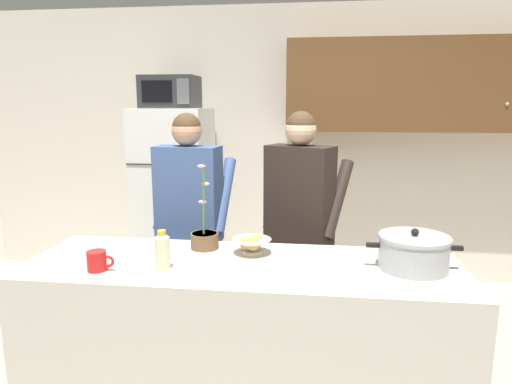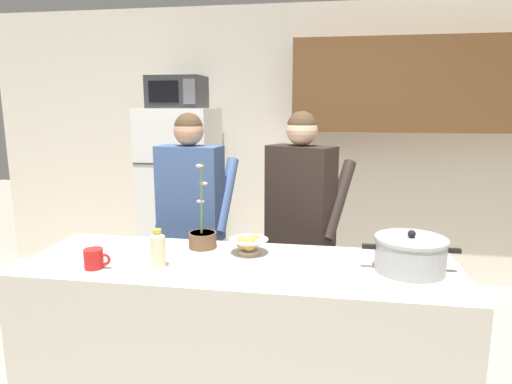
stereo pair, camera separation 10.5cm
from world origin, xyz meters
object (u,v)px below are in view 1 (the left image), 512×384
microwave (170,92)px  bottle_near_edge (162,250)px  bread_bowl (252,244)px  refrigerator (175,199)px  cooking_pot (414,252)px  person_by_sink (300,209)px  person_near_pot (189,207)px  coffee_mug (97,261)px  potted_orchid (205,237)px

microwave → bottle_near_edge: (0.56, -1.95, -0.79)m
bread_bowl → bottle_near_edge: 0.47m
refrigerator → bottle_near_edge: (0.56, -1.97, 0.18)m
cooking_pot → bread_bowl: bearing=171.5°
cooking_pot → bread_bowl: cooking_pot is taller
person_by_sink → person_near_pot: bearing=-179.6°
person_near_pot → person_by_sink: bearing=0.4°
refrigerator → person_near_pot: (0.45, -1.12, 0.19)m
refrigerator → cooking_pot: bearing=-46.5°
person_by_sink → bread_bowl: person_by_sink is taller
person_by_sink → coffee_mug: 1.30m
person_near_pot → bottle_near_edge: (0.10, -0.85, -0.01)m
bottle_near_edge → person_near_pot: bearing=96.9°
person_near_pot → potted_orchid: person_near_pot is taller
refrigerator → coffee_mug: (0.26, -2.03, 0.14)m
person_by_sink → coffee_mug: person_by_sink is taller
bottle_near_edge → potted_orchid: bearing=69.4°
bread_bowl → cooking_pot: bearing=-8.5°
microwave → potted_orchid: bearing=-67.3°
refrigerator → coffee_mug: bearing=-82.7°
cooking_pot → coffee_mug: cooking_pot is taller
microwave → potted_orchid: 1.94m
bread_bowl → bottle_near_edge: size_ratio=1.08×
cooking_pot → coffee_mug: 1.49m
refrigerator → bread_bowl: size_ratio=8.13×
refrigerator → person_by_sink: refrigerator is taller
cooking_pot → person_near_pot: bearing=151.1°
refrigerator → microwave: microwave is taller
person_by_sink → bottle_near_edge: size_ratio=8.71×
microwave → bread_bowl: size_ratio=2.35×
coffee_mug → bottle_near_edge: size_ratio=0.69×
cooking_pot → bread_bowl: (-0.79, 0.12, -0.03)m
coffee_mug → potted_orchid: potted_orchid is taller
microwave → person_by_sink: 1.78m
refrigerator → bottle_near_edge: size_ratio=8.76×
microwave → bottle_near_edge: size_ratio=2.54×
refrigerator → microwave: bearing=-89.9°
coffee_mug → bread_bowl: size_ratio=0.64×
person_by_sink → coffee_mug: bearing=-135.0°
person_by_sink → bottle_near_edge: person_by_sink is taller
cooking_pot → bottle_near_edge: bearing=-172.8°
bread_bowl → potted_orchid: (-0.27, 0.06, 0.01)m
bread_bowl → potted_orchid: potted_orchid is taller
bottle_near_edge → potted_orchid: (0.12, 0.33, -0.03)m
bottle_near_edge → coffee_mug: bearing=-168.6°
microwave → person_near_pot: 1.42m
microwave → person_by_sink: bearing=-42.9°
cooking_pot → person_by_sink: bearing=127.9°
cooking_pot → refrigerator: bearing=133.5°
microwave → bottle_near_edge: bearing=-74.1°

